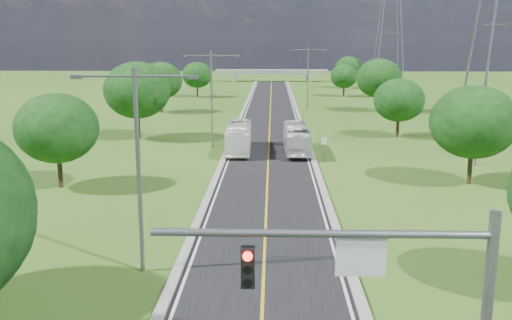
% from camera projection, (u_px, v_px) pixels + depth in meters
% --- Properties ---
extents(ground, '(260.00, 260.00, 0.00)m').
position_uv_depth(ground, '(270.00, 126.00, 75.03)').
color(ground, '#2D5518').
rests_on(ground, ground).
extents(road, '(8.00, 150.00, 0.06)m').
position_uv_depth(road, '(270.00, 120.00, 80.89)').
color(road, black).
rests_on(road, ground).
extents(curb_left, '(0.50, 150.00, 0.22)m').
position_uv_depth(curb_left, '(240.00, 119.00, 81.00)').
color(curb_left, gray).
rests_on(curb_left, ground).
extents(curb_right, '(0.50, 150.00, 0.22)m').
position_uv_depth(curb_right, '(300.00, 119.00, 80.75)').
color(curb_right, gray).
rests_on(curb_right, ground).
extents(signal_mast, '(8.54, 0.33, 7.20)m').
position_uv_depth(signal_mast, '(403.00, 299.00, 14.27)').
color(signal_mast, slate).
rests_on(signal_mast, ground).
extents(speed_limit_sign, '(0.55, 0.09, 2.40)m').
position_uv_depth(speed_limit_sign, '(324.00, 145.00, 53.03)').
color(speed_limit_sign, slate).
rests_on(speed_limit_sign, ground).
extents(overpass, '(30.00, 3.00, 3.20)m').
position_uv_depth(overpass, '(272.00, 73.00, 152.74)').
color(overpass, gray).
rests_on(overpass, ground).
extents(streetlight_near_left, '(5.90, 0.25, 10.00)m').
position_uv_depth(streetlight_near_left, '(138.00, 154.00, 27.04)').
color(streetlight_near_left, slate).
rests_on(streetlight_near_left, ground).
extents(streetlight_mid_left, '(5.90, 0.25, 10.00)m').
position_uv_depth(streetlight_mid_left, '(211.00, 91.00, 59.31)').
color(streetlight_mid_left, slate).
rests_on(streetlight_mid_left, ground).
extents(streetlight_far_right, '(5.90, 0.25, 10.00)m').
position_uv_depth(streetlight_far_right, '(308.00, 73.00, 91.22)').
color(streetlight_far_right, slate).
rests_on(streetlight_far_right, ground).
extents(power_tower_near, '(9.00, 6.40, 28.00)m').
position_uv_depth(power_tower_near, '(510.00, 8.00, 51.93)').
color(power_tower_near, slate).
rests_on(power_tower_near, ground).
extents(power_tower_far, '(9.00, 6.40, 28.00)m').
position_uv_depth(power_tower_far, '(390.00, 26.00, 125.13)').
color(power_tower_far, slate).
rests_on(power_tower_far, ground).
extents(tree_lb, '(6.30, 6.30, 7.33)m').
position_uv_depth(tree_lb, '(57.00, 128.00, 43.25)').
color(tree_lb, black).
rests_on(tree_lb, ground).
extents(tree_lc, '(7.56, 7.56, 8.79)m').
position_uv_depth(tree_lc, '(137.00, 90.00, 64.53)').
color(tree_lc, black).
rests_on(tree_lc, ground).
extents(tree_ld, '(6.72, 6.72, 7.82)m').
position_uv_depth(tree_ld, '(161.00, 81.00, 88.18)').
color(tree_ld, black).
rests_on(tree_ld, ground).
extents(tree_le, '(5.88, 5.88, 6.84)m').
position_uv_depth(tree_le, '(197.00, 75.00, 111.70)').
color(tree_le, black).
rests_on(tree_le, ground).
extents(tree_rb, '(6.72, 6.72, 7.82)m').
position_uv_depth(tree_rb, '(474.00, 122.00, 44.21)').
color(tree_rb, black).
rests_on(tree_rb, ground).
extents(tree_rc, '(5.88, 5.88, 6.84)m').
position_uv_depth(tree_rc, '(399.00, 100.00, 65.88)').
color(tree_rc, black).
rests_on(tree_rc, ground).
extents(tree_rd, '(7.14, 7.14, 8.30)m').
position_uv_depth(tree_rd, '(379.00, 78.00, 89.09)').
color(tree_rd, black).
rests_on(tree_rd, ground).
extents(tree_re, '(5.46, 5.46, 6.35)m').
position_uv_depth(tree_re, '(344.00, 76.00, 112.88)').
color(tree_re, black).
rests_on(tree_re, ground).
extents(tree_rf, '(6.30, 6.30, 7.33)m').
position_uv_depth(tree_rf, '(349.00, 68.00, 132.20)').
color(tree_rf, black).
rests_on(tree_rf, ground).
extents(bus_outbound, '(2.46, 9.90, 2.75)m').
position_uv_depth(bus_outbound, '(296.00, 139.00, 57.46)').
color(bus_outbound, silver).
rests_on(bus_outbound, road).
extents(bus_inbound, '(2.58, 10.07, 2.79)m').
position_uv_depth(bus_inbound, '(239.00, 138.00, 57.89)').
color(bus_inbound, white).
rests_on(bus_inbound, road).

